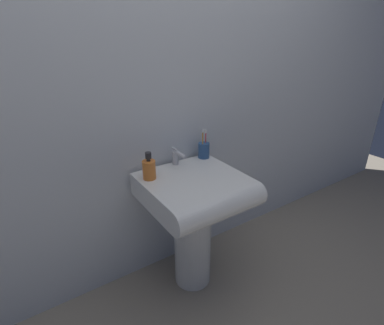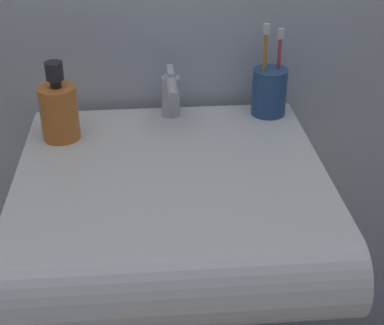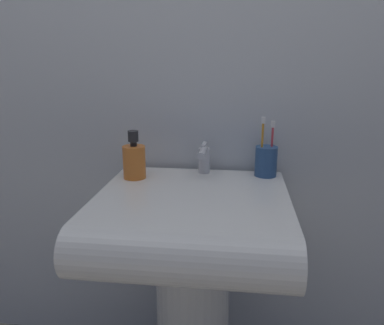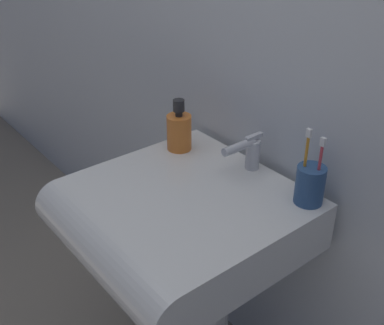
# 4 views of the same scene
# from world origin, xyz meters

# --- Properties ---
(ground_plane) EXTENTS (6.00, 6.00, 0.00)m
(ground_plane) POSITION_xyz_m (0.00, 0.00, 0.00)
(ground_plane) COLOR gray
(ground_plane) RESTS_ON ground
(wall_back) EXTENTS (5.00, 0.05, 2.40)m
(wall_back) POSITION_xyz_m (0.00, 0.28, 1.20)
(wall_back) COLOR silver
(wall_back) RESTS_ON ground
(sink_pedestal) EXTENTS (0.22, 0.22, 0.58)m
(sink_pedestal) POSITION_xyz_m (0.00, 0.00, 0.29)
(sink_pedestal) COLOR white
(sink_pedestal) RESTS_ON ground
(sink_basin) EXTENTS (0.53, 0.53, 0.13)m
(sink_basin) POSITION_xyz_m (0.00, -0.05, 0.65)
(sink_basin) COLOR white
(sink_basin) RESTS_ON sink_pedestal
(faucet) EXTENTS (0.04, 0.13, 0.10)m
(faucet) POSITION_xyz_m (0.01, 0.18, 0.77)
(faucet) COLOR silver
(faucet) RESTS_ON sink_basin
(toothbrush_cup) EXTENTS (0.07, 0.07, 0.19)m
(toothbrush_cup) POSITION_xyz_m (0.21, 0.19, 0.76)
(toothbrush_cup) COLOR #2D5184
(toothbrush_cup) RESTS_ON sink_basin
(soap_bottle) EXTENTS (0.07, 0.07, 0.15)m
(soap_bottle) POSITION_xyz_m (-0.20, 0.12, 0.77)
(soap_bottle) COLOR orange
(soap_bottle) RESTS_ON sink_basin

